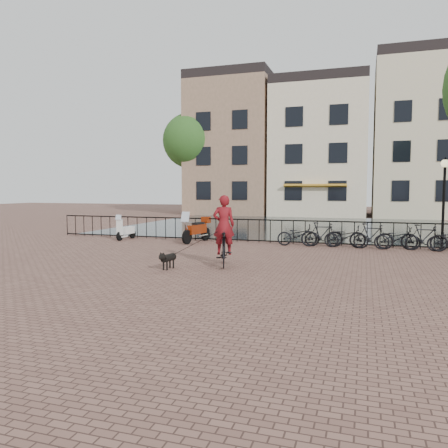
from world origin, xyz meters
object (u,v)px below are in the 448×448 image
(lamp_post, at_px, (444,188))
(motorcycle, at_px, (196,226))
(dog, at_px, (168,260))
(cyclist, at_px, (224,235))
(scooter, at_px, (126,227))

(lamp_post, relative_size, motorcycle, 1.69)
(dog, bearing_deg, cyclist, 43.40)
(lamp_post, height_order, dog, lamp_post)
(cyclist, distance_m, motorcycle, 6.00)
(lamp_post, xyz_separation_m, cyclist, (-6.89, -5.59, -1.42))
(scooter, bearing_deg, cyclist, -34.77)
(lamp_post, distance_m, motorcycle, 9.99)
(motorcycle, relative_size, scooter, 1.54)
(dog, relative_size, scooter, 0.61)
(motorcycle, distance_m, scooter, 3.51)
(lamp_post, relative_size, scooter, 2.60)
(dog, distance_m, motorcycle, 6.46)
(lamp_post, height_order, cyclist, lamp_post)
(cyclist, xyz_separation_m, scooter, (-6.46, 5.21, -0.35))
(lamp_post, xyz_separation_m, dog, (-8.26, -6.62, -2.11))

